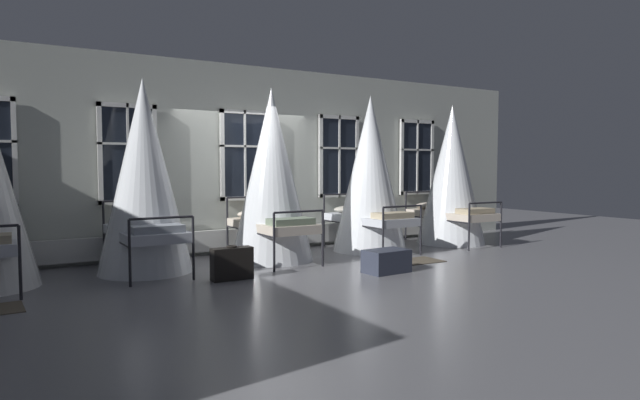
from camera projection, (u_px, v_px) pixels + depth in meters
name	position (u px, v px, depth m)	size (l,w,h in m)	color
ground	(272.00, 261.00, 8.84)	(24.36, 24.36, 0.00)	slate
back_wall_with_windows	(242.00, 159.00, 9.78)	(13.18, 0.10, 3.34)	#B2B7AD
window_bank	(245.00, 201.00, 9.72)	(8.93, 0.10, 2.47)	black
cot_second	(144.00, 179.00, 7.84)	(1.35, 1.86, 2.81)	black
cot_third	(272.00, 177.00, 8.83)	(1.35, 1.86, 2.81)	black
cot_fourth	(370.00, 176.00, 9.88)	(1.35, 1.87, 2.82)	black
cot_fifth	(451.00, 177.00, 10.82)	(1.35, 1.86, 2.75)	black
rug_fourth	(417.00, 261.00, 8.81)	(0.80, 0.56, 0.01)	brown
suitcase_dark	(232.00, 263.00, 7.36)	(0.56, 0.22, 0.47)	black
travel_trunk	(386.00, 261.00, 7.86)	(0.64, 0.40, 0.33)	#2D3342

